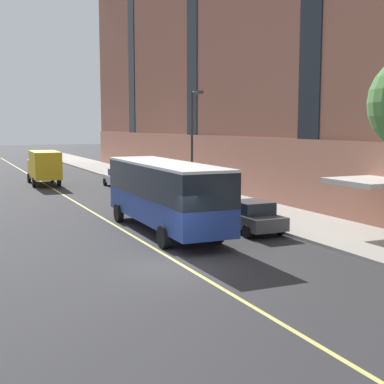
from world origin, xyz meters
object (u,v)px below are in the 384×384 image
object	(u,v)px
parked_car_black_0	(158,190)
box_truck	(44,166)
fire_hydrant	(244,210)
city_bus	(165,192)
parked_car_darkgray_1	(250,216)
street_lamp	(193,134)
parked_car_white_3	(120,178)

from	to	relation	value
parked_car_black_0	box_truck	xyz separation A→B (m)	(-5.52, 13.28, 0.92)
parked_car_black_0	fire_hydrant	xyz separation A→B (m)	(1.81, -8.77, -0.29)
city_bus	parked_car_black_0	world-z (taller)	city_bus
fire_hydrant	parked_car_darkgray_1	bearing A→B (deg)	-115.27
box_truck	fire_hydrant	size ratio (longest dim) A/B	9.59
street_lamp	fire_hydrant	xyz separation A→B (m)	(-0.10, -6.98, -4.13)
parked_car_white_3	street_lamp	xyz separation A→B (m)	(1.84, -10.94, 3.84)
parked_car_darkgray_1	city_bus	bearing A→B (deg)	156.87
parked_car_darkgray_1	street_lamp	size ratio (longest dim) A/B	0.58
parked_car_black_0	fire_hydrant	bearing A→B (deg)	-78.37
parked_car_white_3	fire_hydrant	size ratio (longest dim) A/B	6.33
street_lamp	fire_hydrant	distance (m)	8.11
box_truck	parked_car_black_0	bearing A→B (deg)	-67.42
parked_car_black_0	parked_car_white_3	bearing A→B (deg)	89.59
parked_car_black_0	box_truck	bearing A→B (deg)	112.58
city_bus	box_truck	world-z (taller)	city_bus
city_bus	parked_car_white_3	size ratio (longest dim) A/B	2.36
box_truck	street_lamp	xyz separation A→B (m)	(7.43, -15.08, 2.92)
parked_car_black_0	box_truck	world-z (taller)	box_truck
parked_car_black_0	fire_hydrant	size ratio (longest dim) A/B	6.36
parked_car_black_0	street_lamp	world-z (taller)	street_lamp
parked_car_black_0	parked_car_white_3	world-z (taller)	same
fire_hydrant	city_bus	bearing A→B (deg)	-162.26
parked_car_white_3	box_truck	size ratio (longest dim) A/B	0.66
fire_hydrant	street_lamp	bearing A→B (deg)	89.18
parked_car_black_0	street_lamp	bearing A→B (deg)	-43.22
city_bus	parked_car_black_0	size ratio (longest dim) A/B	2.35
city_bus	box_truck	xyz separation A→B (m)	(-1.86, 23.81, -0.31)
city_bus	street_lamp	world-z (taller)	street_lamp
parked_car_darkgray_1	parked_car_white_3	bearing A→B (deg)	90.36
parked_car_white_3	fire_hydrant	bearing A→B (deg)	-84.46
parked_car_darkgray_1	fire_hydrant	xyz separation A→B (m)	(1.61, 3.40, -0.29)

